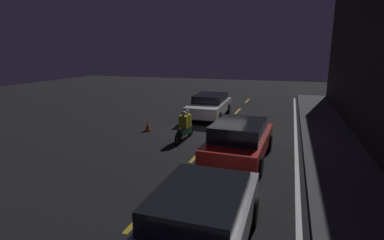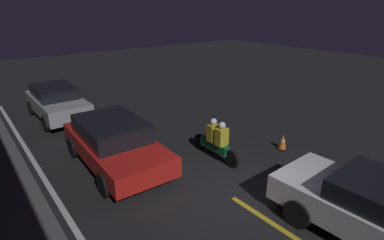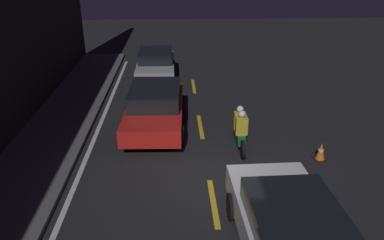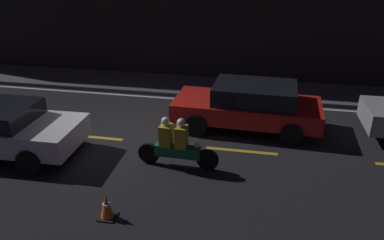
{
  "view_description": "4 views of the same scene",
  "coord_description": "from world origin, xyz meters",
  "px_view_note": "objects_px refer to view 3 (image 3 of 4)",
  "views": [
    {
      "loc": [
        14.05,
        3.21,
        3.88
      ],
      "look_at": [
        2.58,
        -0.56,
        1.11
      ],
      "focal_mm": 28.0,
      "sensor_mm": 36.0,
      "label": 1
    },
    {
      "loc": [
        -4.47,
        4.91,
        4.66
      ],
      "look_at": [
        2.47,
        -0.59,
        1.3
      ],
      "focal_mm": 28.0,
      "sensor_mm": 36.0,
      "label": 2
    },
    {
      "loc": [
        -8.63,
        0.92,
        5.64
      ],
      "look_at": [
        1.81,
        0.39,
        1.01
      ],
      "focal_mm": 35.0,
      "sensor_mm": 36.0,
      "label": 3
    },
    {
      "loc": [
        3.91,
        -9.25,
        5.05
      ],
      "look_at": [
        2.12,
        -0.15,
        0.89
      ],
      "focal_mm": 35.0,
      "sensor_mm": 36.0,
      "label": 4
    }
  ],
  "objects_px": {
    "hatchback_silver": "(156,65)",
    "motorcycle": "(240,129)",
    "traffic_cone_near": "(321,152)",
    "sedan_white": "(293,233)",
    "taxi_red": "(155,107)"
  },
  "relations": [
    {
      "from": "hatchback_silver",
      "to": "motorcycle",
      "type": "distance_m",
      "value": 7.73
    },
    {
      "from": "motorcycle",
      "to": "traffic_cone_near",
      "type": "distance_m",
      "value": 2.5
    },
    {
      "from": "sedan_white",
      "to": "hatchback_silver",
      "type": "height_order",
      "value": "hatchback_silver"
    },
    {
      "from": "taxi_red",
      "to": "hatchback_silver",
      "type": "height_order",
      "value": "taxi_red"
    },
    {
      "from": "sedan_white",
      "to": "traffic_cone_near",
      "type": "distance_m",
      "value": 4.57
    },
    {
      "from": "taxi_red",
      "to": "hatchback_silver",
      "type": "bearing_deg",
      "value": -175.99
    },
    {
      "from": "hatchback_silver",
      "to": "taxi_red",
      "type": "bearing_deg",
      "value": 1.69
    },
    {
      "from": "sedan_white",
      "to": "taxi_red",
      "type": "bearing_deg",
      "value": 22.31
    },
    {
      "from": "taxi_red",
      "to": "hatchback_silver",
      "type": "relative_size",
      "value": 1.12
    },
    {
      "from": "sedan_white",
      "to": "motorcycle",
      "type": "bearing_deg",
      "value": 0.81
    },
    {
      "from": "taxi_red",
      "to": "traffic_cone_near",
      "type": "bearing_deg",
      "value": 64.68
    },
    {
      "from": "taxi_red",
      "to": "traffic_cone_near",
      "type": "height_order",
      "value": "taxi_red"
    },
    {
      "from": "motorcycle",
      "to": "sedan_white",
      "type": "bearing_deg",
      "value": -176.61
    },
    {
      "from": "taxi_red",
      "to": "motorcycle",
      "type": "xyz_separation_m",
      "value": [
        -1.69,
        -2.71,
        -0.14
      ]
    },
    {
      "from": "motorcycle",
      "to": "traffic_cone_near",
      "type": "bearing_deg",
      "value": -110.5
    }
  ]
}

